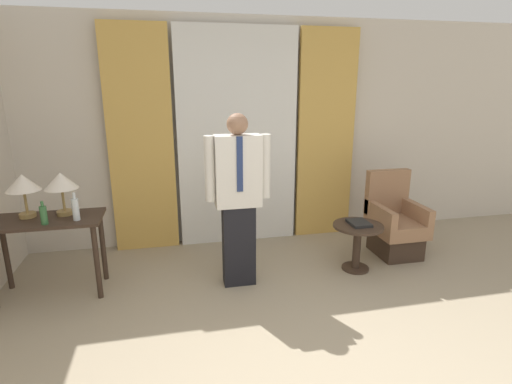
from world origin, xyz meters
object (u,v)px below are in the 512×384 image
object	(u,v)px
desk	(47,233)
person	(238,195)
bottle_near_edge	(76,209)
side_table	(357,239)
bottle_by_lamp	(44,215)
table_lamp_left	(23,185)
armchair	(394,225)
book	(359,223)
table_lamp_right	(61,183)

from	to	relation	value
desk	person	xyz separation A→B (m)	(1.77, -0.19, 0.30)
bottle_near_edge	side_table	size ratio (longest dim) A/B	0.49
person	bottle_by_lamp	bearing A→B (deg)	178.96
table_lamp_left	armchair	distance (m)	3.89
bottle_near_edge	book	size ratio (longest dim) A/B	1.03
book	desk	bearing A→B (deg)	177.18
person	table_lamp_left	bearing A→B (deg)	171.98
table_lamp_left	person	bearing A→B (deg)	-8.02
desk	bottle_near_edge	bearing A→B (deg)	-19.39
bottle_by_lamp	armchair	size ratio (longest dim) A/B	0.22
table_lamp_left	bottle_near_edge	bearing A→B (deg)	-22.05
bottle_near_edge	person	distance (m)	1.47
bottle_near_edge	side_table	bearing A→B (deg)	-1.30
armchair	book	bearing A→B (deg)	-154.58
bottle_by_lamp	desk	bearing A→B (deg)	106.14
bottle_near_edge	bottle_by_lamp	size ratio (longest dim) A/B	1.22
bottle_by_lamp	person	size ratio (longest dim) A/B	0.12
table_lamp_right	person	bearing A→B (deg)	-9.59
person	table_lamp_right	bearing A→B (deg)	170.41
person	side_table	xyz separation A→B (m)	(1.28, 0.02, -0.57)
bottle_by_lamp	book	size ratio (longest dim) A/B	0.84
armchair	book	xyz separation A→B (m)	(-0.61, -0.29, 0.18)
side_table	desk	bearing A→B (deg)	176.85
bottle_near_edge	book	world-z (taller)	bottle_near_edge
bottle_by_lamp	table_lamp_right	bearing A→B (deg)	64.61
armchair	book	world-z (taller)	armchair
bottle_by_lamp	side_table	size ratio (longest dim) A/B	0.40
person	bottle_near_edge	bearing A→B (deg)	176.66
armchair	book	size ratio (longest dim) A/B	3.83
desk	book	xyz separation A→B (m)	(3.06, -0.15, -0.09)
bottle_near_edge	side_table	xyz separation A→B (m)	(2.75, -0.06, -0.51)
table_lamp_right	bottle_by_lamp	distance (m)	0.35
bottle_near_edge	table_lamp_right	bearing A→B (deg)	126.65
table_lamp_right	table_lamp_left	bearing A→B (deg)	180.00
table_lamp_left	desk	bearing A→B (deg)	-26.74
desk	bottle_near_edge	world-z (taller)	bottle_near_edge
book	bottle_near_edge	bearing A→B (deg)	179.05
table_lamp_left	book	distance (m)	3.27
side_table	book	distance (m)	0.18
desk	table_lamp_right	distance (m)	0.48
table_lamp_right	book	world-z (taller)	table_lamp_right
bottle_near_edge	book	bearing A→B (deg)	-0.95
table_lamp_left	armchair	world-z (taller)	table_lamp_left
table_lamp_left	table_lamp_right	bearing A→B (deg)	0.00
side_table	bottle_near_edge	bearing A→B (deg)	178.70
bottle_by_lamp	person	world-z (taller)	person
table_lamp_left	book	bearing A→B (deg)	-4.11
bottle_by_lamp	person	distance (m)	1.72
bottle_by_lamp	book	xyz separation A→B (m)	(3.01, 0.01, -0.32)
desk	bottle_by_lamp	world-z (taller)	bottle_by_lamp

